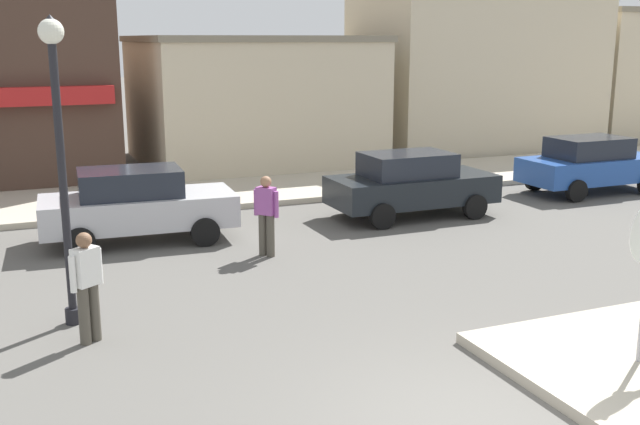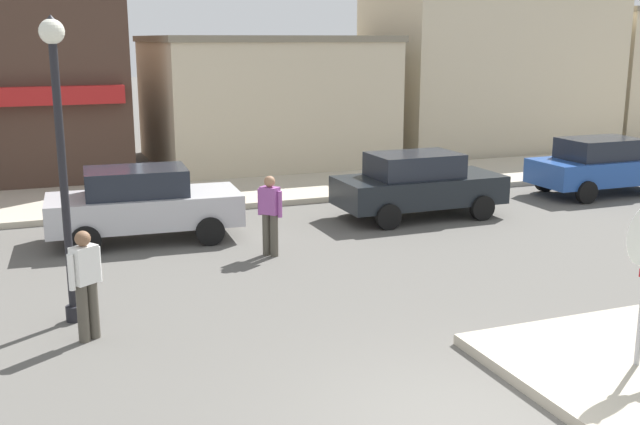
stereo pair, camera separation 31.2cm
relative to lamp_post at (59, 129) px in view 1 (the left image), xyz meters
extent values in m
cube|color=#B7AD99|center=(3.87, 8.45, -2.88)|extent=(80.00, 4.00, 0.15)
cylinder|color=black|center=(0.00, 0.00, -0.86)|extent=(0.12, 0.12, 4.20)
cylinder|color=black|center=(0.00, 0.00, -2.84)|extent=(0.24, 0.24, 0.24)
sphere|color=white|center=(0.00, 0.00, 1.35)|extent=(0.36, 0.36, 0.36)
cone|color=black|center=(0.00, 0.00, 1.49)|extent=(0.32, 0.32, 0.18)
cube|color=#B7B7BC|center=(1.74, 4.40, -2.29)|extent=(4.10, 1.94, 0.66)
cube|color=#1E232D|center=(1.59, 4.41, -1.68)|extent=(2.16, 1.52, 0.56)
cylinder|color=black|center=(3.03, 5.17, -2.66)|extent=(0.61, 0.22, 0.60)
cylinder|color=black|center=(2.92, 3.47, -2.66)|extent=(0.61, 0.22, 0.60)
cylinder|color=black|center=(0.55, 5.32, -2.66)|extent=(0.61, 0.22, 0.60)
cylinder|color=black|center=(0.45, 3.62, -2.66)|extent=(0.61, 0.22, 0.60)
cube|color=black|center=(8.20, 4.16, -2.29)|extent=(4.01, 1.72, 0.66)
cube|color=#1E232D|center=(8.05, 4.16, -1.68)|extent=(2.09, 1.40, 0.56)
cylinder|color=black|center=(9.44, 5.02, -2.66)|extent=(0.60, 0.18, 0.60)
cylinder|color=black|center=(9.45, 3.32, -2.66)|extent=(0.60, 0.18, 0.60)
cylinder|color=black|center=(6.96, 5.01, -2.66)|extent=(0.60, 0.18, 0.60)
cylinder|color=black|center=(6.97, 3.31, -2.66)|extent=(0.60, 0.18, 0.60)
cube|color=#234C9E|center=(14.24, 4.75, -2.29)|extent=(4.01, 1.71, 0.66)
cube|color=#1E232D|center=(14.09, 4.75, -1.68)|extent=(2.08, 1.40, 0.56)
cylinder|color=black|center=(15.48, 5.61, -2.66)|extent=(0.60, 0.18, 0.60)
cylinder|color=black|center=(13.00, 5.60, -2.66)|extent=(0.60, 0.18, 0.60)
cylinder|color=black|center=(13.01, 3.90, -2.66)|extent=(0.60, 0.18, 0.60)
cylinder|color=#4C473D|center=(0.24, -0.79, -2.53)|extent=(0.16, 0.16, 0.85)
cylinder|color=#4C473D|center=(0.09, -0.90, -2.53)|extent=(0.16, 0.16, 0.85)
cube|color=white|center=(0.16, -0.84, -1.84)|extent=(0.42, 0.38, 0.54)
sphere|color=brown|center=(0.16, -0.84, -1.46)|extent=(0.22, 0.22, 0.22)
cylinder|color=white|center=(0.35, -0.71, -1.89)|extent=(0.13, 0.13, 0.52)
cylinder|color=white|center=(-0.03, -0.97, -1.89)|extent=(0.13, 0.13, 0.52)
cylinder|color=#4C473D|center=(3.81, 2.36, -2.53)|extent=(0.16, 0.16, 0.85)
cylinder|color=#4C473D|center=(3.92, 2.22, -2.53)|extent=(0.16, 0.16, 0.85)
cube|color=#994C99|center=(3.87, 2.29, -1.84)|extent=(0.40, 0.42, 0.54)
sphere|color=#9E7051|center=(3.87, 2.29, -1.46)|extent=(0.22, 0.22, 0.22)
cylinder|color=#994C99|center=(3.72, 2.46, -1.89)|extent=(0.13, 0.13, 0.52)
cylinder|color=#994C99|center=(4.02, 2.11, -1.89)|extent=(0.13, 0.13, 0.52)
cube|color=beige|center=(7.10, 13.59, -0.91)|extent=(7.32, 7.26, 4.10)
cube|color=gray|center=(7.10, 13.59, 1.24)|extent=(7.47, 7.41, 0.20)
cube|color=beige|center=(16.05, 13.28, 0.08)|extent=(8.67, 5.20, 6.08)
cube|color=beige|center=(25.26, 14.41, -0.36)|extent=(8.71, 6.80, 5.19)
camera|label=1|loc=(-0.67, -11.29, 1.26)|focal=42.00mm
camera|label=2|loc=(-0.38, -11.40, 1.26)|focal=42.00mm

